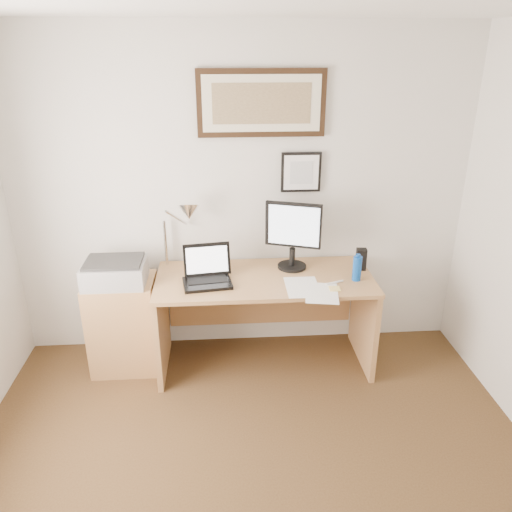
{
  "coord_description": "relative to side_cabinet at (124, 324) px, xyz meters",
  "views": [
    {
      "loc": [
        -0.15,
        -1.69,
        2.33
      ],
      "look_at": [
        0.07,
        1.43,
        1.01
      ],
      "focal_mm": 35.0,
      "sensor_mm": 36.0,
      "label": 1
    }
  ],
  "objects": [
    {
      "name": "bottle_cap",
      "position": [
        1.73,
        -0.14,
        0.58
      ],
      "size": [
        0.03,
        0.03,
        0.02
      ],
      "primitive_type": "cylinder",
      "color": "#0D47AA",
      "rests_on": "water_bottle"
    },
    {
      "name": "side_cabinet",
      "position": [
        0.0,
        0.0,
        0.0
      ],
      "size": [
        0.5,
        0.4,
        0.73
      ],
      "primitive_type": "cube",
      "color": "#A47445",
      "rests_on": "floor"
    },
    {
      "name": "water_bottle",
      "position": [
        1.73,
        -0.14,
        0.48
      ],
      "size": [
        0.06,
        0.06,
        0.18
      ],
      "primitive_type": "cylinder",
      "color": "#0D47AA",
      "rests_on": "desk"
    },
    {
      "name": "book",
      "position": [
        0.5,
        -0.15,
        0.39
      ],
      "size": [
        0.22,
        0.26,
        0.02
      ],
      "primitive_type": "imported",
      "rotation": [
        0.0,
        0.0,
        0.24
      ],
      "color": "#EBE06E",
      "rests_on": "desk"
    },
    {
      "name": "desk_lamp",
      "position": [
        0.51,
        0.13,
        0.82
      ],
      "size": [
        0.29,
        0.27,
        0.53
      ],
      "color": "silver",
      "rests_on": "desk"
    },
    {
      "name": "speaker",
      "position": [
        1.81,
        0.04,
        0.47
      ],
      "size": [
        0.08,
        0.07,
        0.17
      ],
      "primitive_type": "cube",
      "rotation": [
        0.0,
        0.0,
        -0.1
      ],
      "color": "black",
      "rests_on": "desk"
    },
    {
      "name": "picture_small",
      "position": [
        1.37,
        0.29,
        1.09
      ],
      "size": [
        0.3,
        0.03,
        0.3
      ],
      "color": "black",
      "rests_on": "wall_back"
    },
    {
      "name": "sticky_pad",
      "position": [
        1.54,
        -0.29,
        0.39
      ],
      "size": [
        0.08,
        0.08,
        0.01
      ],
      "primitive_type": "cube",
      "rotation": [
        0.0,
        0.0,
        -0.06
      ],
      "color": "#F9DC76",
      "rests_on": "desk"
    },
    {
      "name": "lcd_monitor",
      "position": [
        1.29,
        0.1,
        0.68
      ],
      "size": [
        0.41,
        0.22,
        0.52
      ],
      "color": "black",
      "rests_on": "desk"
    },
    {
      "name": "picture_large",
      "position": [
        1.07,
        0.29,
        1.59
      ],
      "size": [
        0.92,
        0.04,
        0.47
      ],
      "color": "black",
      "rests_on": "wall_back"
    },
    {
      "name": "marker_pen",
      "position": [
        1.56,
        -0.19,
        0.39
      ],
      "size": [
        0.14,
        0.06,
        0.02
      ],
      "primitive_type": "cylinder",
      "rotation": [
        0.0,
        1.57,
        0.35
      ],
      "color": "white",
      "rests_on": "desk"
    },
    {
      "name": "desk",
      "position": [
        1.07,
        0.04,
        0.15
      ],
      "size": [
        1.6,
        0.7,
        0.75
      ],
      "color": "#A47445",
      "rests_on": "floor"
    },
    {
      "name": "wall_back",
      "position": [
        0.92,
        0.32,
        0.89
      ],
      "size": [
        3.5,
        0.02,
        2.5
      ],
      "primitive_type": "cube",
      "color": "silver",
      "rests_on": "ground"
    },
    {
      "name": "printer",
      "position": [
        -0.02,
        -0.03,
        0.45
      ],
      "size": [
        0.44,
        0.34,
        0.18
      ],
      "color": "#9F9FA1",
      "rests_on": "side_cabinet"
    },
    {
      "name": "laptop",
      "position": [
        0.65,
        -0.1,
        0.44
      ],
      "size": [
        0.37,
        0.34,
        0.26
      ],
      "color": "black",
      "rests_on": "desk"
    },
    {
      "name": "paper_sheet_b",
      "position": [
        1.44,
        -0.34,
        0.39
      ],
      "size": [
        0.27,
        0.35,
        0.0
      ],
      "primitive_type": "cube",
      "rotation": [
        0.0,
        0.0,
        -0.17
      ],
      "color": "white",
      "rests_on": "desk"
    },
    {
      "name": "paper_sheet_a",
      "position": [
        1.32,
        -0.23,
        0.39
      ],
      "size": [
        0.23,
        0.33,
        0.0
      ],
      "primitive_type": "cube",
      "rotation": [
        0.0,
        0.0,
        -0.0
      ],
      "color": "white",
      "rests_on": "desk"
    }
  ]
}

